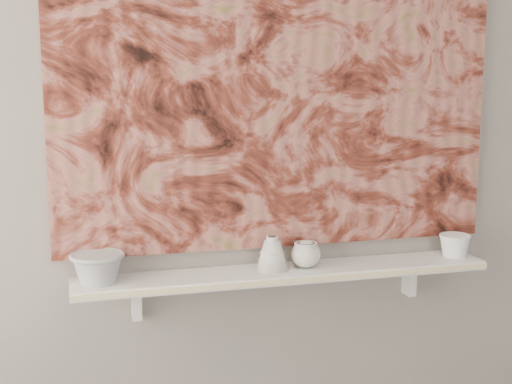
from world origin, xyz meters
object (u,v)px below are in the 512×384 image
object	(u,v)px
bowl_grey	(98,267)
bowl_white	(455,245)
shelf	(285,273)
painting	(279,84)
bell_vessel	(272,253)
cup_cream	(306,254)

from	to	relation	value
bowl_grey	bowl_white	xyz separation A→B (m)	(1.24, 0.00, -0.01)
shelf	painting	bearing A→B (deg)	90.00
shelf	bell_vessel	xyz separation A→B (m)	(-0.05, 0.00, 0.07)
shelf	painting	size ratio (longest dim) A/B	0.93
bowl_grey	bell_vessel	size ratio (longest dim) A/B	1.50
bell_vessel	shelf	bearing A→B (deg)	0.00
painting	cup_cream	size ratio (longest dim) A/B	15.21
bowl_white	bell_vessel	bearing A→B (deg)	180.00
cup_cream	bowl_white	bearing A→B (deg)	0.00
bowl_grey	bell_vessel	bearing A→B (deg)	0.00
shelf	bowl_grey	xyz separation A→B (m)	(-0.61, 0.00, 0.06)
painting	bowl_white	world-z (taller)	painting
shelf	bell_vessel	size ratio (longest dim) A/B	12.27
shelf	bowl_white	world-z (taller)	bowl_white
painting	bowl_white	xyz separation A→B (m)	(0.63, -0.08, -0.57)
shelf	bell_vessel	distance (m)	0.09
painting	bell_vessel	xyz separation A→B (m)	(-0.05, -0.08, -0.55)
cup_cream	bell_vessel	world-z (taller)	bell_vessel
shelf	bowl_grey	size ratio (longest dim) A/B	8.18
painting	cup_cream	distance (m)	0.58
bowl_white	bowl_grey	bearing A→B (deg)	180.00
cup_cream	bowl_white	distance (m)	0.56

